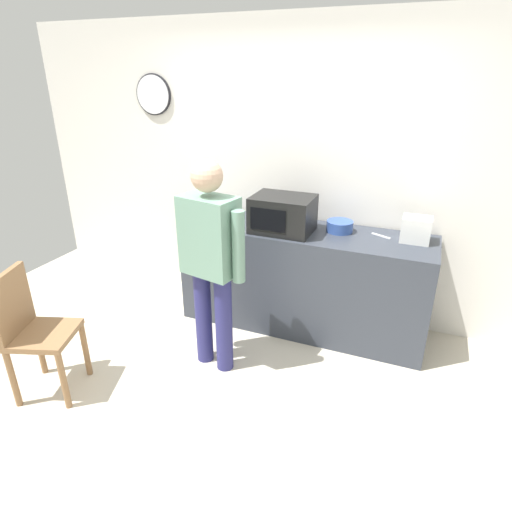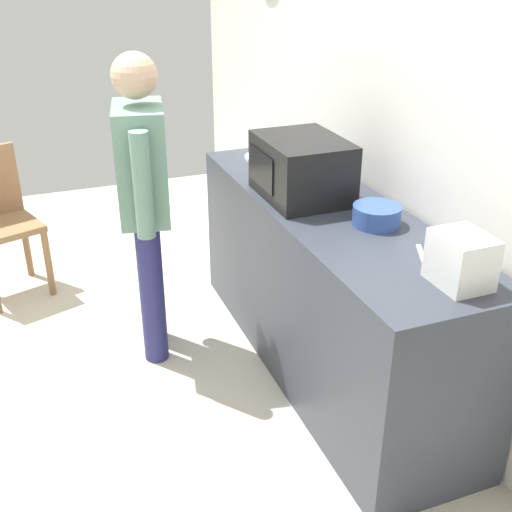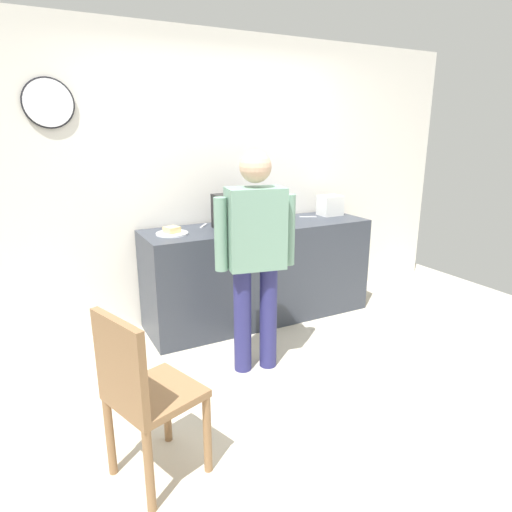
{
  "view_description": "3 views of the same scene",
  "coord_description": "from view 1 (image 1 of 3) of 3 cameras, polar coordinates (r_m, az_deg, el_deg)",
  "views": [
    {
      "loc": [
        1.16,
        -2.08,
        2.17
      ],
      "look_at": [
        -0.05,
        0.86,
        0.78
      ],
      "focal_mm": 30.04,
      "sensor_mm": 36.0,
      "label": 1
    },
    {
      "loc": [
        2.81,
        -0.16,
        2.07
      ],
      "look_at": [
        0.07,
        0.9,
        0.62
      ],
      "focal_mm": 44.68,
      "sensor_mm": 36.0,
      "label": 2
    },
    {
      "loc": [
        -1.62,
        -2.28,
        1.75
      ],
      "look_at": [
        -0.03,
        0.75,
        0.77
      ],
      "focal_mm": 30.9,
      "sensor_mm": 36.0,
      "label": 3
    }
  ],
  "objects": [
    {
      "name": "back_wall",
      "position": [
        3.96,
        4.75,
        10.91
      ],
      "size": [
        5.4,
        0.13,
        2.6
      ],
      "color": "silver",
      "rests_on": "ground_plane"
    },
    {
      "name": "fork_utensil",
      "position": [
        3.95,
        0.74,
        5.21
      ],
      "size": [
        0.12,
        0.15,
        0.01
      ],
      "primitive_type": "cube",
      "rotation": [
        0.0,
        0.0,
        0.91
      ],
      "color": "silver",
      "rests_on": "kitchen_counter"
    },
    {
      "name": "wooden_chair",
      "position": [
        3.38,
        -27.66,
        -8.48
      ],
      "size": [
        0.51,
        0.51,
        0.94
      ],
      "color": "olive",
      "rests_on": "ground_plane"
    },
    {
      "name": "ground_plane",
      "position": [
        3.22,
        -5.26,
        -18.8
      ],
      "size": [
        6.0,
        6.0,
        0.0
      ],
      "primitive_type": "plane",
      "color": "beige"
    },
    {
      "name": "sandwich_plate",
      "position": [
        3.93,
        -5.11,
        5.21
      ],
      "size": [
        0.27,
        0.27,
        0.07
      ],
      "color": "white",
      "rests_on": "kitchen_counter"
    },
    {
      "name": "kitchen_counter",
      "position": [
        3.83,
        6.3,
        -3.07
      ],
      "size": [
        2.14,
        0.62,
        0.92
      ],
      "primitive_type": "cube",
      "color": "#333842",
      "rests_on": "ground_plane"
    },
    {
      "name": "person_standing",
      "position": [
        3.09,
        -6.08,
        0.21
      ],
      "size": [
        0.58,
        0.31,
        1.63
      ],
      "color": "navy",
      "rests_on": "ground_plane"
    },
    {
      "name": "microwave",
      "position": [
        3.57,
        3.58,
        5.61
      ],
      "size": [
        0.5,
        0.39,
        0.3
      ],
      "color": "black",
      "rests_on": "kitchen_counter"
    },
    {
      "name": "salad_bowl",
      "position": [
        3.66,
        11.08,
        3.91
      ],
      "size": [
        0.22,
        0.22,
        0.09
      ],
      "primitive_type": "cylinder",
      "color": "#33519E",
      "rests_on": "kitchen_counter"
    },
    {
      "name": "toaster",
      "position": [
        3.58,
        20.53,
        3.33
      ],
      "size": [
        0.22,
        0.18,
        0.2
      ],
      "primitive_type": "cube",
      "color": "silver",
      "rests_on": "kitchen_counter"
    },
    {
      "name": "spoon_utensil",
      "position": [
        3.64,
        16.3,
        2.59
      ],
      "size": [
        0.16,
        0.09,
        0.01
      ],
      "primitive_type": "cube",
      "rotation": [
        0.0,
        0.0,
        2.69
      ],
      "color": "silver",
      "rests_on": "kitchen_counter"
    }
  ]
}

